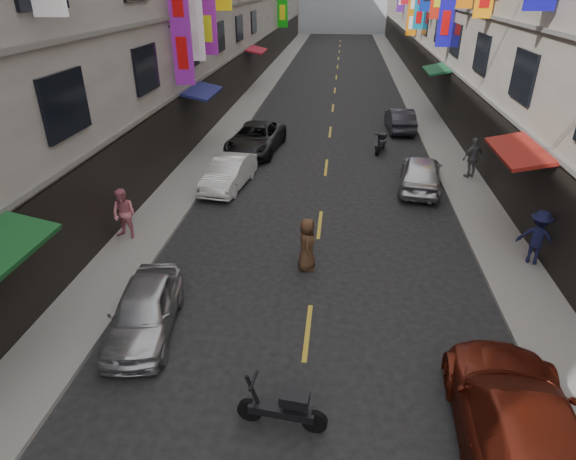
% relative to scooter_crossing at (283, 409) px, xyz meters
% --- Properties ---
extents(sidewalk_left, '(2.00, 90.00, 0.12)m').
position_rel_scooter_crossing_xyz_m(sidewalk_left, '(-5.73, 32.88, -0.38)').
color(sidewalk_left, slate).
rests_on(sidewalk_left, ground).
extents(sidewalk_right, '(2.00, 90.00, 0.12)m').
position_rel_scooter_crossing_xyz_m(sidewalk_right, '(6.27, 32.88, -0.38)').
color(sidewalk_right, slate).
rests_on(sidewalk_right, ground).
extents(street_awnings, '(13.99, 35.20, 0.41)m').
position_rel_scooter_crossing_xyz_m(street_awnings, '(-0.99, 16.88, 2.56)').
color(street_awnings, '#144D1F').
rests_on(street_awnings, ground).
extents(lane_markings, '(0.12, 80.20, 0.01)m').
position_rel_scooter_crossing_xyz_m(lane_markings, '(0.27, 29.88, -0.44)').
color(lane_markings, gold).
rests_on(lane_markings, ground).
extents(scooter_crossing, '(1.80, 0.53, 1.14)m').
position_rel_scooter_crossing_xyz_m(scooter_crossing, '(0.00, 0.00, 0.00)').
color(scooter_crossing, black).
rests_on(scooter_crossing, ground).
extents(scooter_far_right, '(0.73, 1.76, 1.14)m').
position_rel_scooter_crossing_xyz_m(scooter_far_right, '(2.94, 17.53, 0.00)').
color(scooter_far_right, black).
rests_on(scooter_far_right, ground).
extents(car_left_near, '(1.94, 3.80, 1.24)m').
position_rel_scooter_crossing_xyz_m(car_left_near, '(-3.73, 2.50, 0.18)').
color(car_left_near, '#B3B3B8').
rests_on(car_left_near, ground).
extents(car_left_mid, '(1.83, 4.00, 1.27)m').
position_rel_scooter_crossing_xyz_m(car_left_mid, '(-3.73, 12.02, 0.19)').
color(car_left_mid, white).
rests_on(car_left_mid, ground).
extents(car_left_far, '(2.77, 5.17, 1.38)m').
position_rel_scooter_crossing_xyz_m(car_left_far, '(-3.41, 16.91, 0.25)').
color(car_left_far, black).
rests_on(car_left_far, ground).
extents(car_right_near, '(2.42, 5.42, 1.55)m').
position_rel_scooter_crossing_xyz_m(car_right_near, '(4.27, -0.36, 0.33)').
color(car_right_near, '#611D10').
rests_on(car_right_near, ground).
extents(car_right_mid, '(2.26, 4.34, 1.41)m').
position_rel_scooter_crossing_xyz_m(car_right_mid, '(4.27, 12.77, 0.26)').
color(car_right_mid, silver).
rests_on(car_right_mid, ground).
extents(car_right_far, '(1.53, 3.97, 1.29)m').
position_rel_scooter_crossing_xyz_m(car_right_far, '(4.27, 21.64, 0.20)').
color(car_right_far, '#2A2932').
rests_on(car_right_far, ground).
extents(pedestrian_lfar, '(0.95, 0.75, 1.73)m').
position_rel_scooter_crossing_xyz_m(pedestrian_lfar, '(-6.11, 7.00, 0.54)').
color(pedestrian_lfar, '#D06E7E').
rests_on(pedestrian_lfar, sidewalk_left).
extents(pedestrian_rnear, '(1.25, 0.99, 1.72)m').
position_rel_scooter_crossing_xyz_m(pedestrian_rnear, '(6.87, 6.80, 0.54)').
color(pedestrian_rnear, '#131435').
rests_on(pedestrian_rnear, sidewalk_right).
extents(pedestrian_rfar, '(1.19, 1.00, 1.77)m').
position_rel_scooter_crossing_xyz_m(pedestrian_rfar, '(6.61, 14.03, 0.56)').
color(pedestrian_rfar, slate).
rests_on(pedestrian_rfar, sidewalk_right).
extents(pedestrian_crossing, '(0.62, 0.86, 1.67)m').
position_rel_scooter_crossing_xyz_m(pedestrian_crossing, '(0.01, 5.87, 0.39)').
color(pedestrian_crossing, '#4B301E').
rests_on(pedestrian_crossing, ground).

